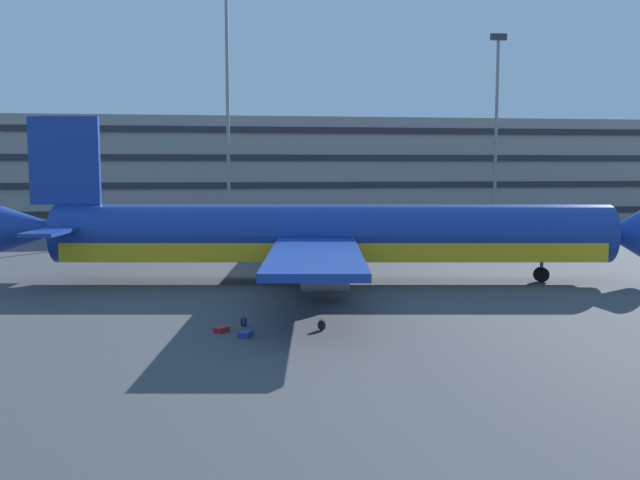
{
  "coord_description": "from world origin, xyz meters",
  "views": [
    {
      "loc": [
        -2.18,
        -43.36,
        6.92
      ],
      "look_at": [
        3.25,
        -5.82,
        3.0
      ],
      "focal_mm": 39.9,
      "sensor_mm": 36.0,
      "label": 1
    }
  ],
  "objects_px": {
    "suitcase_teal": "(246,334)",
    "suitcase_orange": "(221,329)",
    "backpack_upright": "(244,322)",
    "backpack_purple": "(322,326)",
    "airliner": "(326,236)"
  },
  "relations": [
    {
      "from": "suitcase_orange",
      "to": "backpack_purple",
      "type": "height_order",
      "value": "backpack_purple"
    },
    {
      "from": "airliner",
      "to": "backpack_upright",
      "type": "height_order",
      "value": "airliner"
    },
    {
      "from": "suitcase_orange",
      "to": "suitcase_teal",
      "type": "bearing_deg",
      "value": -45.05
    },
    {
      "from": "suitcase_teal",
      "to": "suitcase_orange",
      "type": "distance_m",
      "value": 1.38
    },
    {
      "from": "airliner",
      "to": "suitcase_orange",
      "type": "height_order",
      "value": "airliner"
    },
    {
      "from": "suitcase_orange",
      "to": "backpack_purple",
      "type": "relative_size",
      "value": 1.53
    },
    {
      "from": "airliner",
      "to": "backpack_purple",
      "type": "height_order",
      "value": "airliner"
    },
    {
      "from": "suitcase_teal",
      "to": "suitcase_orange",
      "type": "bearing_deg",
      "value": 134.95
    },
    {
      "from": "backpack_upright",
      "to": "suitcase_teal",
      "type": "bearing_deg",
      "value": -90.13
    },
    {
      "from": "suitcase_orange",
      "to": "backpack_upright",
      "type": "bearing_deg",
      "value": 44.68
    },
    {
      "from": "suitcase_teal",
      "to": "backpack_upright",
      "type": "height_order",
      "value": "backpack_upright"
    },
    {
      "from": "backpack_purple",
      "to": "backpack_upright",
      "type": "relative_size",
      "value": 1.05
    },
    {
      "from": "backpack_purple",
      "to": "suitcase_orange",
      "type": "bearing_deg",
      "value": 175.91
    },
    {
      "from": "suitcase_teal",
      "to": "backpack_upright",
      "type": "distance_m",
      "value": 1.95
    },
    {
      "from": "airliner",
      "to": "backpack_upright",
      "type": "xyz_separation_m",
      "value": [
        -5.35,
        -11.31,
        -2.57
      ]
    }
  ]
}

